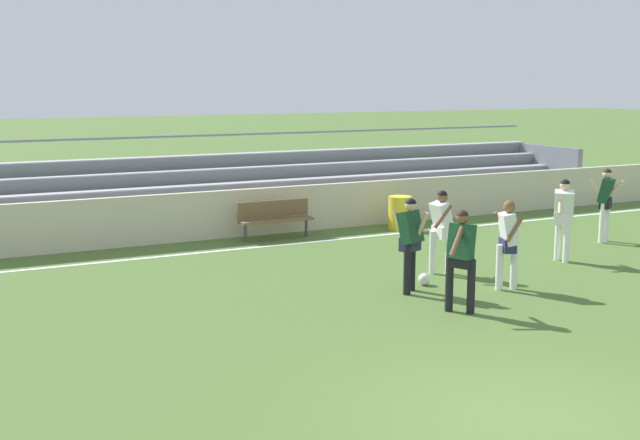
{
  "coord_description": "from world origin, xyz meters",
  "views": [
    {
      "loc": [
        -5.76,
        -6.4,
        3.66
      ],
      "look_at": [
        1.09,
        7.27,
        1.04
      ],
      "focal_mm": 45.36,
      "sensor_mm": 36.0,
      "label": 1
    }
  ],
  "objects_px": {
    "player_dark_on_ball": "(461,252)",
    "soccer_ball": "(424,279)",
    "player_white_trailing_run": "(441,225)",
    "player_dark_pressing_high": "(606,198)",
    "trash_bin": "(400,213)",
    "bench_centre_sideline": "(275,216)",
    "player_white_dropping_back": "(508,237)",
    "player_dark_deep_cover": "(410,237)",
    "bleacher_stand": "(202,189)",
    "player_white_overlapping": "(564,213)"
  },
  "relations": [
    {
      "from": "player_dark_on_ball",
      "to": "soccer_ball",
      "type": "distance_m",
      "value": 2.0
    },
    {
      "from": "player_white_trailing_run",
      "to": "player_dark_pressing_high",
      "type": "bearing_deg",
      "value": 9.9
    },
    {
      "from": "trash_bin",
      "to": "player_white_trailing_run",
      "type": "distance_m",
      "value": 4.82
    },
    {
      "from": "bench_centre_sideline",
      "to": "player_dark_on_ball",
      "type": "distance_m",
      "value": 7.04
    },
    {
      "from": "player_white_dropping_back",
      "to": "player_dark_deep_cover",
      "type": "bearing_deg",
      "value": 160.38
    },
    {
      "from": "trash_bin",
      "to": "player_white_dropping_back",
      "type": "relative_size",
      "value": 0.52
    },
    {
      "from": "player_dark_pressing_high",
      "to": "soccer_ball",
      "type": "height_order",
      "value": "player_dark_pressing_high"
    },
    {
      "from": "bleacher_stand",
      "to": "player_white_dropping_back",
      "type": "xyz_separation_m",
      "value": [
        2.65,
        -8.98,
        0.04
      ]
    },
    {
      "from": "player_dark_deep_cover",
      "to": "player_dark_pressing_high",
      "type": "relative_size",
      "value": 0.98
    },
    {
      "from": "player_dark_pressing_high",
      "to": "player_white_trailing_run",
      "type": "bearing_deg",
      "value": -170.1
    },
    {
      "from": "player_dark_deep_cover",
      "to": "player_white_overlapping",
      "type": "bearing_deg",
      "value": 9.54
    },
    {
      "from": "bleacher_stand",
      "to": "player_dark_pressing_high",
      "type": "distance_m",
      "value": 9.96
    },
    {
      "from": "bleacher_stand",
      "to": "soccer_ball",
      "type": "distance_m",
      "value": 8.25
    },
    {
      "from": "player_white_trailing_run",
      "to": "bench_centre_sideline",
      "type": "bearing_deg",
      "value": 107.06
    },
    {
      "from": "bleacher_stand",
      "to": "player_dark_pressing_high",
      "type": "bearing_deg",
      "value": -41.22
    },
    {
      "from": "bleacher_stand",
      "to": "player_dark_on_ball",
      "type": "height_order",
      "value": "bleacher_stand"
    },
    {
      "from": "player_white_overlapping",
      "to": "player_dark_deep_cover",
      "type": "bearing_deg",
      "value": -170.46
    },
    {
      "from": "bench_centre_sideline",
      "to": "bleacher_stand",
      "type": "bearing_deg",
      "value": 107.06
    },
    {
      "from": "bench_centre_sideline",
      "to": "player_dark_on_ball",
      "type": "relative_size",
      "value": 1.08
    },
    {
      "from": "player_dark_on_ball",
      "to": "soccer_ball",
      "type": "relative_size",
      "value": 7.59
    },
    {
      "from": "bench_centre_sideline",
      "to": "player_white_overlapping",
      "type": "relative_size",
      "value": 1.05
    },
    {
      "from": "player_white_dropping_back",
      "to": "player_white_trailing_run",
      "type": "height_order",
      "value": "player_white_trailing_run"
    },
    {
      "from": "player_white_overlapping",
      "to": "player_white_dropping_back",
      "type": "bearing_deg",
      "value": -152.66
    },
    {
      "from": "bench_centre_sideline",
      "to": "player_dark_pressing_high",
      "type": "height_order",
      "value": "player_dark_pressing_high"
    },
    {
      "from": "trash_bin",
      "to": "player_dark_on_ball",
      "type": "height_order",
      "value": "player_dark_on_ball"
    },
    {
      "from": "player_dark_deep_cover",
      "to": "player_dark_on_ball",
      "type": "relative_size",
      "value": 1.0
    },
    {
      "from": "bleacher_stand",
      "to": "player_dark_deep_cover",
      "type": "distance_m",
      "value": 8.45
    },
    {
      "from": "player_dark_deep_cover",
      "to": "player_white_trailing_run",
      "type": "bearing_deg",
      "value": 35.16
    },
    {
      "from": "player_dark_deep_cover",
      "to": "player_dark_on_ball",
      "type": "xyz_separation_m",
      "value": [
        0.05,
        -1.41,
        -0.0
      ]
    },
    {
      "from": "bench_centre_sideline",
      "to": "player_white_overlapping",
      "type": "height_order",
      "value": "player_white_overlapping"
    },
    {
      "from": "bleacher_stand",
      "to": "player_white_overlapping",
      "type": "bearing_deg",
      "value": -56.14
    },
    {
      "from": "player_dark_pressing_high",
      "to": "player_dark_on_ball",
      "type": "distance_m",
      "value": 7.22
    },
    {
      "from": "bleacher_stand",
      "to": "trash_bin",
      "type": "height_order",
      "value": "bleacher_stand"
    },
    {
      "from": "bench_centre_sideline",
      "to": "player_white_dropping_back",
      "type": "bearing_deg",
      "value": -73.82
    },
    {
      "from": "player_white_overlapping",
      "to": "player_dark_on_ball",
      "type": "relative_size",
      "value": 1.02
    },
    {
      "from": "trash_bin",
      "to": "player_dark_deep_cover",
      "type": "distance_m",
      "value": 6.23
    },
    {
      "from": "bleacher_stand",
      "to": "soccer_ball",
      "type": "xyz_separation_m",
      "value": [
        1.51,
        -8.08,
        -0.8
      ]
    },
    {
      "from": "bench_centre_sideline",
      "to": "player_white_overlapping",
      "type": "bearing_deg",
      "value": -48.75
    },
    {
      "from": "bleacher_stand",
      "to": "bench_centre_sideline",
      "type": "relative_size",
      "value": 13.01
    },
    {
      "from": "player_white_trailing_run",
      "to": "soccer_ball",
      "type": "relative_size",
      "value": 7.39
    },
    {
      "from": "player_dark_deep_cover",
      "to": "player_dark_on_ball",
      "type": "bearing_deg",
      "value": -88.05
    },
    {
      "from": "player_dark_deep_cover",
      "to": "soccer_ball",
      "type": "distance_m",
      "value": 1.08
    },
    {
      "from": "player_white_dropping_back",
      "to": "soccer_ball",
      "type": "xyz_separation_m",
      "value": [
        -1.14,
        0.91,
        -0.84
      ]
    },
    {
      "from": "bench_centre_sideline",
      "to": "soccer_ball",
      "type": "bearing_deg",
      "value": -82.88
    },
    {
      "from": "player_white_overlapping",
      "to": "soccer_ball",
      "type": "height_order",
      "value": "player_white_overlapping"
    },
    {
      "from": "player_dark_deep_cover",
      "to": "player_white_overlapping",
      "type": "xyz_separation_m",
      "value": [
        4.17,
        0.7,
        0.02
      ]
    },
    {
      "from": "bleacher_stand",
      "to": "player_dark_on_ball",
      "type": "relative_size",
      "value": 14.02
    },
    {
      "from": "bleacher_stand",
      "to": "player_white_trailing_run",
      "type": "bearing_deg",
      "value": -72.94
    },
    {
      "from": "bleacher_stand",
      "to": "player_dark_deep_cover",
      "type": "relative_size",
      "value": 13.97
    },
    {
      "from": "bench_centre_sideline",
      "to": "player_dark_pressing_high",
      "type": "relative_size",
      "value": 1.05
    }
  ]
}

